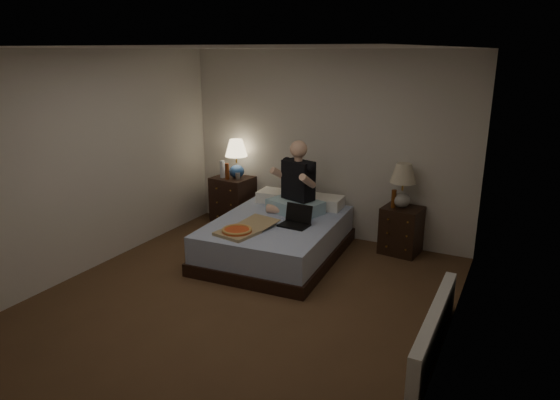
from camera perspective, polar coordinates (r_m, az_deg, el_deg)
The scene contains 19 objects.
floor at distance 5.25m, azimuth -4.57°, elevation -11.47°, with size 4.00×4.50×0.00m, color brown.
ceiling at distance 4.63m, azimuth -5.31°, elevation 16.94°, with size 4.00×4.50×0.00m, color white.
wall_back at distance 6.76m, azimuth 5.26°, elevation 6.20°, with size 4.00×2.50×0.00m, color silver.
wall_front at distance 3.22m, azimuth -26.71°, elevation -7.58°, with size 4.00×2.50×0.00m, color silver.
wall_left at distance 6.07m, azimuth -21.21°, elevation 3.92°, with size 4.50×2.50×0.00m, color silver.
wall_right at distance 4.13m, azimuth 19.36°, elevation -1.54°, with size 4.50×2.50×0.00m, color silver.
bed at distance 6.22m, azimuth -0.42°, elevation -4.40°, with size 1.42×1.89×0.47m, color #5C78B8.
nightstand_left at distance 7.41m, azimuth -5.34°, elevation -0.02°, with size 0.54×0.49×0.70m, color black.
nightstand_right at distance 6.49m, azimuth 13.69°, elevation -3.37°, with size 0.46×0.41×0.60m, color black.
lamp_left at distance 7.21m, azimuth -5.00°, elevation 4.71°, with size 0.32×0.32×0.56m, color #264C8C, non-canonical shape.
lamp_right at distance 6.33m, azimuth 13.84°, elevation 1.60°, with size 0.32×0.32×0.56m, color gray, non-canonical shape.
water_bottle at distance 7.27m, azimuth -6.60°, elevation 3.51°, with size 0.07×0.07×0.25m, color silver.
soda_can at distance 7.15m, azimuth -4.85°, elevation 2.72°, with size 0.07×0.07×0.10m, color #ADADA8.
beer_bottle_left at distance 7.18m, azimuth -6.07°, elevation 3.28°, with size 0.06×0.06×0.23m, color #61280D.
beer_bottle_right at distance 6.34m, azimuth 12.86°, elevation 0.14°, with size 0.06×0.06×0.23m, color #5E2E0D.
person at distance 6.31m, azimuth 1.80°, elevation 2.60°, with size 0.66×0.52×0.93m, color black, non-canonical shape.
laptop at distance 5.90m, azimuth 1.63°, elevation -1.91°, with size 0.34×0.28×0.24m, color black, non-canonical shape.
pizza_box at distance 5.69m, azimuth -4.94°, elevation -3.55°, with size 0.40×0.76×0.08m, color tan, non-canonical shape.
radiator at distance 4.57m, azimuth 17.18°, elevation -13.99°, with size 0.10×1.60×0.40m, color silver.
Camera 1 is at (2.47, -3.92, 2.48)m, focal length 32.00 mm.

